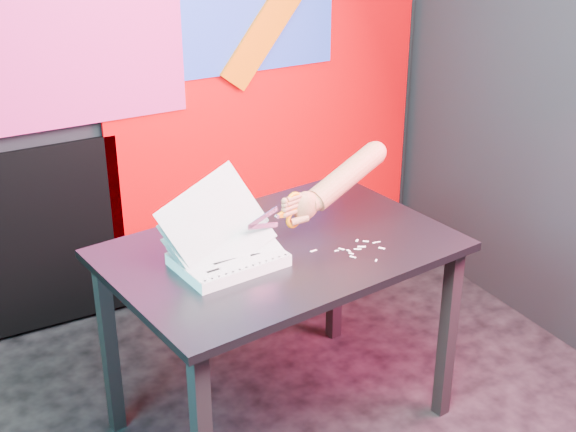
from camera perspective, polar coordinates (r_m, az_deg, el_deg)
room at (r=2.16m, az=1.13°, el=6.83°), size 3.01×3.01×2.71m
backdrop at (r=3.58m, az=-9.87°, el=7.32°), size 2.88×0.05×2.08m
work_table at (r=2.83m, az=-0.55°, el=-3.83°), size 1.27×0.93×0.75m
printout_stack at (r=2.66m, az=-4.33°, el=-2.89°), size 0.41×0.29×0.33m
scissors at (r=2.73m, az=0.15°, el=0.32°), size 0.23×0.06×0.13m
hand_forearm at (r=2.86m, az=3.70°, el=2.54°), size 0.48×0.16×0.21m
paper_clippings at (r=2.78m, az=4.83°, el=-2.33°), size 0.25×0.18×0.00m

